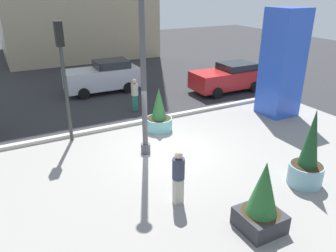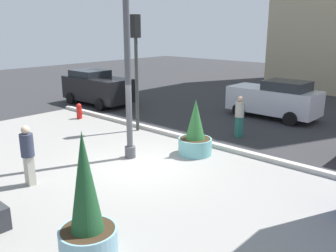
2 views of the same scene
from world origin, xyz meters
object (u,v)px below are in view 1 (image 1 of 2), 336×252
art_pillar_blue (282,64)px  car_curb_east (103,77)px  lamp_post (143,65)px  pedestrian_on_sidewalk (178,175)px  potted_plant_mid_plaza (308,159)px  pedestrian_crossing (135,93)px  potted_plant_curbside (159,115)px  car_curb_west (228,77)px  potted_plant_near_right (262,201)px  traffic_light_far_side (63,64)px

art_pillar_blue → car_curb_east: size_ratio=1.17×
lamp_post → art_pillar_blue: lamp_post is taller
lamp_post → pedestrian_on_sidewalk: lamp_post is taller
potted_plant_mid_plaza → car_curb_east: size_ratio=0.60×
potted_plant_mid_plaza → pedestrian_on_sidewalk: bearing=166.4°
pedestrian_crossing → car_curb_east: bearing=96.2°
potted_plant_curbside → pedestrian_crossing: 2.82m
art_pillar_blue → pedestrian_on_sidewalk: 9.18m
car_curb_west → potted_plant_mid_plaza: bearing=-113.2°
car_curb_west → pedestrian_on_sidewalk: bearing=-133.9°
car_curb_west → potted_plant_curbside: bearing=-151.5°
art_pillar_blue → potted_plant_near_right: art_pillar_blue is taller
potted_plant_near_right → pedestrian_on_sidewalk: bearing=124.5°
art_pillar_blue → potted_plant_curbside: bearing=172.3°
traffic_light_far_side → pedestrian_crossing: (3.70, 2.07, -2.29)m
potted_plant_near_right → traffic_light_far_side: (-3.17, 7.79, 2.33)m
car_curb_east → art_pillar_blue: bearing=-49.2°
art_pillar_blue → traffic_light_far_side: (-9.79, 1.58, 0.68)m
traffic_light_far_side → car_curb_east: (3.27, 5.99, -2.28)m
lamp_post → potted_plant_mid_plaza: size_ratio=2.71×
potted_plant_near_right → pedestrian_on_sidewalk: 2.39m
potted_plant_curbside → pedestrian_on_sidewalk: potted_plant_curbside is taller
potted_plant_mid_plaza → car_curb_west: 10.33m
potted_plant_near_right → car_curb_east: 13.78m
potted_plant_mid_plaza → pedestrian_crossing: 9.16m
lamp_post → car_curb_west: size_ratio=1.61×
car_curb_east → pedestrian_crossing: (0.43, -3.92, -0.00)m
traffic_light_far_side → car_curb_east: 7.20m
lamp_post → car_curb_west: lamp_post is taller
potted_plant_near_right → car_curb_east: bearing=89.5°
traffic_light_far_side → potted_plant_near_right: bearing=-67.9°
potted_plant_mid_plaza → pedestrian_crossing: potted_plant_mid_plaza is taller
car_curb_east → car_curb_west: (6.72, -3.31, -0.08)m
art_pillar_blue → traffic_light_far_side: 9.94m
art_pillar_blue → pedestrian_on_sidewalk: art_pillar_blue is taller
lamp_post → pedestrian_on_sidewalk: 4.19m
pedestrian_on_sidewalk → car_curb_west: bearing=46.1°
car_curb_west → pedestrian_crossing: size_ratio=2.64×
art_pillar_blue → potted_plant_mid_plaza: (-3.87, -5.24, -1.59)m
pedestrian_crossing → potted_plant_curbside: bearing=-90.5°
potted_plant_curbside → pedestrian_on_sidewalk: size_ratio=1.13×
lamp_post → potted_plant_mid_plaza: lamp_post is taller
potted_plant_curbside → potted_plant_mid_plaza: size_ratio=0.75×
car_curb_east → car_curb_west: 7.49m
traffic_light_far_side → pedestrian_on_sidewalk: traffic_light_far_side is taller
lamp_post → car_curb_east: (1.02, 8.46, -2.51)m
art_pillar_blue → pedestrian_crossing: 7.28m
potted_plant_near_right → potted_plant_mid_plaza: bearing=19.5°
pedestrian_on_sidewalk → potted_plant_mid_plaza: bearing=-13.6°
lamp_post → potted_plant_mid_plaza: (3.67, -4.34, -2.50)m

